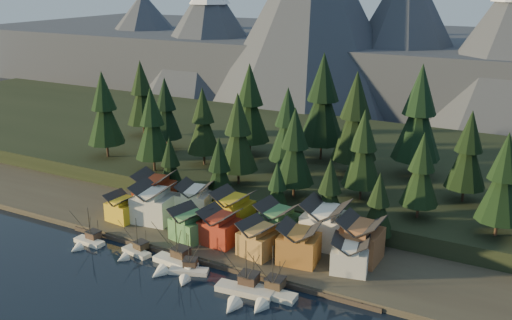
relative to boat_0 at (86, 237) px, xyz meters
The scene contains 45 objects.
ground 32.88m from the boat_0, 17.22° to the right, with size 500.00×500.00×0.00m, color black.
shore_strip 43.61m from the boat_0, 44.01° to the left, with size 400.00×50.00×1.50m, color #373128.
hillside 86.19m from the boat_0, 68.67° to the left, with size 420.00×100.00×6.00m, color black.
dock 32.11m from the boat_0, 12.22° to the left, with size 80.00×4.00×1.00m, color #433A30.
mountain_ridge 207.07m from the boat_0, 82.41° to the left, with size 560.00×190.00×90.00m.
boat_0 is the anchor object (origin of this frame).
boat_1 13.52m from the boat_0, ahead, with size 8.30×8.80×10.04m.
boat_2 24.61m from the boat_0, ahead, with size 11.27×12.13×12.48m.
boat_3 29.90m from the boat_0, ahead, with size 9.17×9.59×10.11m.
boat_4 44.61m from the boat_0, ahead, with size 12.78×13.72×12.90m.
boat_5 49.75m from the boat_0, ahead, with size 10.98×11.93×12.24m.
house_front_0 13.58m from the boat_0, 89.05° to the left, with size 7.72×7.37×7.09m.
house_front_1 19.02m from the boat_0, 65.01° to the left, with size 10.76×10.43×9.98m.
house_front_2 25.45m from the boat_0, 29.37° to the left, with size 9.60×9.65×7.79m.
house_front_3 32.63m from the boat_0, 25.10° to the left, with size 8.74×8.38×8.38m.
house_front_4 42.45m from the boat_0, 18.03° to the left, with size 9.07×9.55×7.84m.
house_front_5 51.77m from the boat_0, 15.76° to the left, with size 9.37×8.69×8.94m.
house_front_6 63.06m from the boat_0, 14.07° to the left, with size 8.97×8.64×7.64m.
house_back_0 23.89m from the boat_0, 82.77° to the left, with size 10.82×10.51×10.23m.
house_back_1 28.87m from the boat_0, 56.90° to the left, with size 9.76×9.85×9.32m.
house_back_2 36.21m from the boat_0, 39.46° to the left, with size 9.53×8.84×9.60m.
house_back_3 46.26m from the boat_0, 28.25° to the left, with size 9.86×8.97×9.22m.
house_back_4 57.49m from the boat_0, 25.50° to the left, with size 10.11×9.71×10.83m.
house_back_5 65.07m from the boat_0, 19.20° to the left, with size 9.12×9.23×10.01m.
tree_hill_0 55.64m from the boat_0, 125.94° to the left, with size 11.97×11.97×27.90m.
tree_hill_1 63.59m from the boat_0, 107.75° to the left, with size 10.48×10.48×24.42m.
tree_hill_2 43.13m from the boat_0, 102.73° to the left, with size 10.94×10.94×25.49m.
tree_hill_3 53.16m from the boat_0, 88.47° to the left, with size 10.42×10.42×24.27m.
tree_hill_4 69.03m from the boat_0, 81.85° to the left, with size 12.91×12.91×30.08m.
tree_hill_5 48.26m from the boat_0, 64.35° to the left, with size 11.21×11.21×26.12m.
tree_hill_6 64.28m from the boat_0, 63.68° to the left, with size 11.11×11.11×25.89m.
tree_hill_7 56.22m from the boat_0, 45.71° to the left, with size 10.51×10.51×24.49m.
tree_hill_8 79.81m from the boat_0, 53.94° to the left, with size 13.25×13.25×30.86m.
tree_hill_9 72.06m from the boat_0, 40.33° to the left, with size 10.42×10.42×24.28m.
tree_hill_10 95.84m from the boat_0, 48.89° to the left, with size 14.15×14.15×32.97m.
tree_hill_11 81.73m from the boat_0, 30.15° to the left, with size 9.27×9.27×21.59m.
tree_hill_12 97.21m from the boat_0, 36.04° to the left, with size 10.47×10.47×24.40m.
tree_hill_13 96.92m from the boat_0, 23.67° to the left, with size 10.47×10.47×24.40m.
tree_hill_15 81.94m from the boat_0, 66.56° to the left, with size 14.58×14.58×33.95m.
tree_hill_16 79.79m from the boat_0, 118.22° to the left, with size 11.81×11.81×27.52m.
tree_shore_0 31.95m from the boat_0, 83.69° to the left, with size 8.00×8.00×18.64m.
tree_shore_1 37.52m from the boat_0, 57.43° to the left, with size 8.90×8.90×20.73m.
tree_shore_2 48.08m from the boat_0, 39.80° to the left, with size 7.16×7.16×16.67m.
tree_shore_3 59.63m from the boat_0, 31.03° to the left, with size 8.44×8.44×19.66m.
tree_shore_4 69.94m from the boat_0, 25.91° to the left, with size 7.76×7.76×18.08m.
Camera 1 is at (63.45, -80.87, 62.26)m, focal length 40.00 mm.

